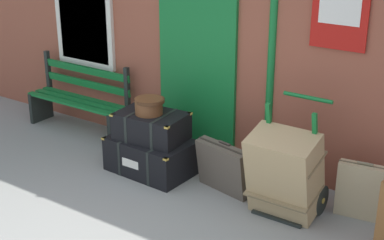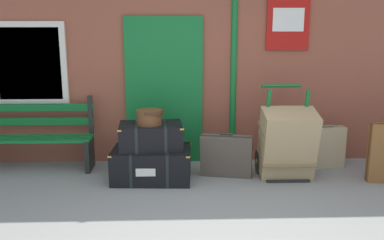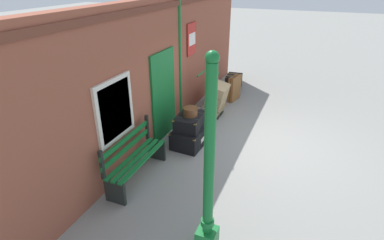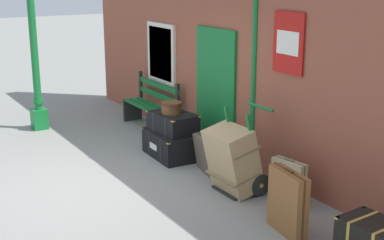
% 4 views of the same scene
% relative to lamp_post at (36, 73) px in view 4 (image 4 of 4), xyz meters
% --- Properties ---
extents(ground_plane, '(60.00, 60.00, 0.00)m').
position_rel_lamp_post_xyz_m(ground_plane, '(3.37, -0.27, -1.11)').
color(ground_plane, gray).
extents(brick_facade, '(10.40, 0.35, 3.20)m').
position_rel_lamp_post_xyz_m(brick_facade, '(3.35, 2.32, 0.49)').
color(brick_facade, brown).
rests_on(brick_facade, ground).
extents(lamp_post, '(0.28, 0.28, 2.93)m').
position_rel_lamp_post_xyz_m(lamp_post, '(0.00, 0.00, 0.00)').
color(lamp_post, '#146B2D').
rests_on(lamp_post, ground).
extents(platform_bench, '(1.60, 0.43, 1.01)m').
position_rel_lamp_post_xyz_m(platform_bench, '(1.13, 1.89, -0.66)').
color(platform_bench, '#146B2D').
rests_on(platform_bench, ground).
extents(steamer_trunk_base, '(1.04, 0.70, 0.43)m').
position_rel_lamp_post_xyz_m(steamer_trunk_base, '(2.78, 1.39, -0.90)').
color(steamer_trunk_base, black).
rests_on(steamer_trunk_base, ground).
extents(steamer_trunk_middle, '(0.85, 0.60, 0.33)m').
position_rel_lamp_post_xyz_m(steamer_trunk_middle, '(2.78, 1.42, -0.53)').
color(steamer_trunk_middle, black).
rests_on(steamer_trunk_middle, steamer_trunk_base).
extents(round_hatbox, '(0.35, 0.34, 0.19)m').
position_rel_lamp_post_xyz_m(round_hatbox, '(2.77, 1.40, -0.26)').
color(round_hatbox, brown).
rests_on(round_hatbox, steamer_trunk_middle).
extents(porters_trolley, '(0.71, 0.64, 1.19)m').
position_rel_lamp_post_xyz_m(porters_trolley, '(4.54, 1.54, -0.84)').
color(porters_trolley, black).
rests_on(porters_trolley, ground).
extents(large_brown_trunk, '(0.70, 0.63, 0.96)m').
position_rel_lamp_post_xyz_m(large_brown_trunk, '(4.54, 1.36, -0.63)').
color(large_brown_trunk, tan).
rests_on(large_brown_trunk, ground).
extents(suitcase_oxblood, '(0.65, 0.26, 0.81)m').
position_rel_lamp_post_xyz_m(suitcase_oxblood, '(5.88, 1.19, -0.72)').
color(suitcase_oxblood, brown).
rests_on(suitcase_oxblood, ground).
extents(suitcase_cream, '(0.71, 0.36, 0.60)m').
position_rel_lamp_post_xyz_m(suitcase_cream, '(3.76, 1.45, -0.82)').
color(suitcase_cream, '#51473D').
rests_on(suitcase_cream, ground).
extents(suitcase_brown, '(0.52, 0.21, 0.63)m').
position_rel_lamp_post_xyz_m(suitcase_brown, '(5.22, 1.79, -0.81)').
color(suitcase_brown, tan).
rests_on(suitcase_brown, ground).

